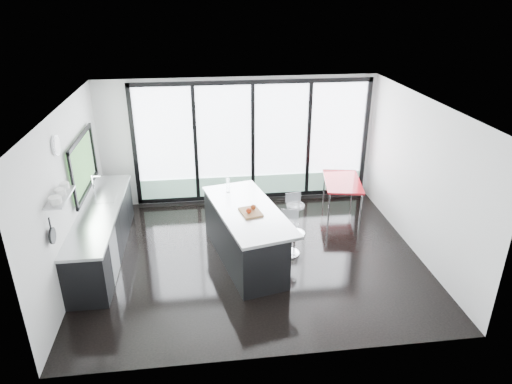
{
  "coord_description": "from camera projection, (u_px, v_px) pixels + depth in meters",
  "views": [
    {
      "loc": [
        -0.83,
        -7.06,
        4.49
      ],
      "look_at": [
        0.1,
        0.3,
        1.15
      ],
      "focal_mm": 32.0,
      "sensor_mm": 36.0,
      "label": 1
    }
  ],
  "objects": [
    {
      "name": "bar_stool_near",
      "position": [
        289.0,
        239.0,
        8.27
      ],
      "size": [
        0.5,
        0.5,
        0.65
      ],
      "primitive_type": "cylinder",
      "rotation": [
        0.0,
        0.0,
        -0.25
      ],
      "color": "silver",
      "rests_on": "floor"
    },
    {
      "name": "wall_right",
      "position": [
        420.0,
        178.0,
        8.1
      ],
      "size": [
        0.0,
        5.0,
        2.8
      ],
      "primitive_type": "cube",
      "color": "silver",
      "rests_on": "ground"
    },
    {
      "name": "counter_cabinets",
      "position": [
        103.0,
        232.0,
        8.19
      ],
      "size": [
        0.69,
        3.24,
        1.36
      ],
      "color": "black",
      "rests_on": "floor"
    },
    {
      "name": "red_table",
      "position": [
        341.0,
        196.0,
        9.92
      ],
      "size": [
        0.97,
        1.42,
        0.7
      ],
      "primitive_type": "cube",
      "rotation": [
        0.0,
        0.0,
        -0.18
      ],
      "color": "#A81821",
      "rests_on": "floor"
    },
    {
      "name": "floor",
      "position": [
        253.0,
        256.0,
        8.33
      ],
      "size": [
        6.0,
        5.0,
        0.0
      ],
      "primitive_type": "cube",
      "color": "black",
      "rests_on": "ground"
    },
    {
      "name": "island",
      "position": [
        244.0,
        234.0,
        8.07
      ],
      "size": [
        1.53,
        2.58,
        1.28
      ],
      "color": "black",
      "rests_on": "floor"
    },
    {
      "name": "wall_back",
      "position": [
        251.0,
        147.0,
        10.07
      ],
      "size": [
        6.0,
        0.09,
        2.8
      ],
      "color": "silver",
      "rests_on": "ground"
    },
    {
      "name": "ceiling",
      "position": [
        252.0,
        105.0,
        7.18
      ],
      "size": [
        6.0,
        5.0,
        0.0
      ],
      "primitive_type": "cube",
      "color": "white",
      "rests_on": "wall_back"
    },
    {
      "name": "wall_left",
      "position": [
        73.0,
        180.0,
        7.59
      ],
      "size": [
        0.26,
        5.0,
        2.8
      ],
      "color": "silver",
      "rests_on": "ground"
    },
    {
      "name": "bar_stool_far",
      "position": [
        295.0,
        219.0,
        8.95
      ],
      "size": [
        0.48,
        0.48,
        0.65
      ],
      "primitive_type": "cylinder",
      "rotation": [
        0.0,
        0.0,
        0.19
      ],
      "color": "silver",
      "rests_on": "floor"
    },
    {
      "name": "wall_front",
      "position": [
        277.0,
        268.0,
        5.49
      ],
      "size": [
        6.0,
        0.0,
        2.8
      ],
      "primitive_type": "cube",
      "color": "silver",
      "rests_on": "ground"
    }
  ]
}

